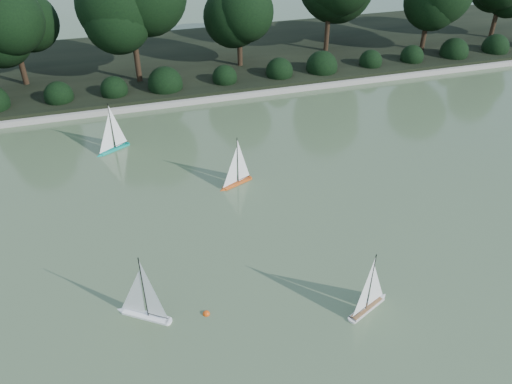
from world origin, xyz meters
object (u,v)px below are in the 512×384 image
at_px(race_buoy, 206,314).
at_px(sailboat_white_a, 141,306).
at_px(sailboat_teal, 111,143).
at_px(sailboat_white_b, 371,298).
at_px(sailboat_orange, 235,178).

bearing_deg(race_buoy, sailboat_white_a, 164.77).
bearing_deg(sailboat_teal, sailboat_white_b, -60.70).
height_order(sailboat_orange, race_buoy, sailboat_orange).
height_order(sailboat_white_b, sailboat_orange, sailboat_white_b).
bearing_deg(sailboat_teal, race_buoy, -79.41).
xyz_separation_m(sailboat_white_a, sailboat_white_b, (4.21, -1.06, -0.01)).
height_order(sailboat_white_a, race_buoy, sailboat_white_a).
relative_size(sailboat_orange, sailboat_teal, 0.93).
bearing_deg(sailboat_teal, sailboat_white_a, -88.78).
bearing_deg(sailboat_white_b, sailboat_orange, 105.50).
relative_size(sailboat_white_a, sailboat_teal, 1.02).
relative_size(sailboat_orange, race_buoy, 10.44).
relative_size(sailboat_white_a, race_buoy, 11.51).
bearing_deg(sailboat_white_b, race_buoy, 166.26).
distance_m(sailboat_white_a, sailboat_white_b, 4.34).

